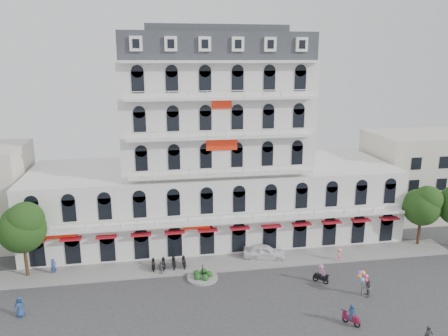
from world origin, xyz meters
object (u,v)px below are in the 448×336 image
rider_center (321,273)px  balloon_vendor (366,284)px  parked_car (264,252)px  rider_east (352,315)px

rider_center → balloon_vendor: balloon_vendor is taller
parked_car → balloon_vendor: size_ratio=1.97×
parked_car → rider_center: (4.25, -6.30, 0.21)m
rider_east → balloon_vendor: (3.38, 4.11, 0.31)m
parked_car → rider_center: rider_center is taller
parked_car → rider_center: bearing=-131.1°
balloon_vendor → parked_car: bearing=128.3°
rider_east → rider_center: (0.14, 7.30, 0.09)m
rider_east → rider_center: 7.30m
rider_center → balloon_vendor: (3.24, -3.19, 0.22)m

